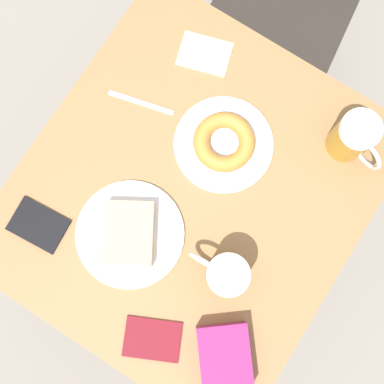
# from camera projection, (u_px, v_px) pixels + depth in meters

# --- Properties ---
(ground_plane) EXTENTS (8.00, 8.00, 0.00)m
(ground_plane) POSITION_uv_depth(u_px,v_px,m) (192.00, 224.00, 1.95)
(ground_plane) COLOR gray
(table) EXTENTS (0.76, 0.85, 0.72)m
(table) POSITION_uv_depth(u_px,v_px,m) (192.00, 198.00, 1.32)
(table) COLOR #997044
(table) RESTS_ON ground_plane
(plate_with_cake) EXTENTS (0.25, 0.25, 0.05)m
(plate_with_cake) POSITION_uv_depth(u_px,v_px,m) (129.00, 234.00, 1.21)
(plate_with_cake) COLOR silver
(plate_with_cake) RESTS_ON table
(plate_with_donut) EXTENTS (0.24, 0.24, 0.05)m
(plate_with_donut) POSITION_uv_depth(u_px,v_px,m) (225.00, 144.00, 1.25)
(plate_with_donut) COLOR silver
(plate_with_donut) RESTS_ON table
(beer_mug_left) EXTENTS (0.14, 0.09, 0.14)m
(beer_mug_left) POSITION_uv_depth(u_px,v_px,m) (225.00, 274.00, 1.15)
(beer_mug_left) COLOR #C68C23
(beer_mug_left) RESTS_ON table
(beer_mug_center) EXTENTS (0.13, 0.09, 0.14)m
(beer_mug_center) POSITION_uv_depth(u_px,v_px,m) (354.00, 138.00, 1.20)
(beer_mug_center) COLOR #C68C23
(beer_mug_center) RESTS_ON table
(napkin_folded) EXTENTS (0.14, 0.12, 0.00)m
(napkin_folded) POSITION_uv_depth(u_px,v_px,m) (205.00, 54.00, 1.30)
(napkin_folded) COLOR white
(napkin_folded) RESTS_ON table
(fork) EXTENTS (0.16, 0.05, 0.00)m
(fork) POSITION_uv_depth(u_px,v_px,m) (141.00, 103.00, 1.28)
(fork) COLOR silver
(fork) RESTS_ON table
(passport_near_edge) EXTENTS (0.15, 0.13, 0.01)m
(passport_near_edge) POSITION_uv_depth(u_px,v_px,m) (152.00, 339.00, 1.19)
(passport_near_edge) COLOR maroon
(passport_near_edge) RESTS_ON table
(passport_far_edge) EXTENTS (0.13, 0.10, 0.01)m
(passport_far_edge) POSITION_uv_depth(u_px,v_px,m) (39.00, 225.00, 1.23)
(passport_far_edge) COLOR black
(passport_far_edge) RESTS_ON table
(blue_pouch) EXTENTS (0.17, 0.18, 0.06)m
(blue_pouch) POSITION_uv_depth(u_px,v_px,m) (225.00, 357.00, 1.16)
(blue_pouch) COLOR #8C2366
(blue_pouch) RESTS_ON table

